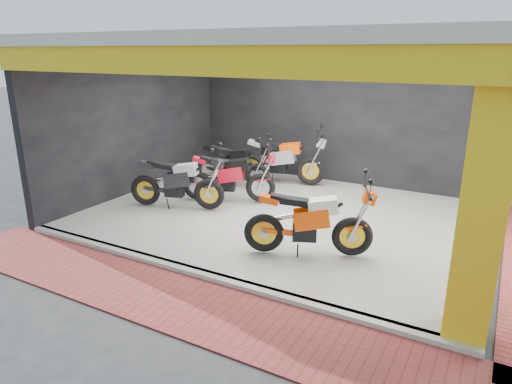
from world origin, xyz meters
The scene contains 14 objects.
ground centered at (0.00, 0.00, 0.00)m, with size 80.00×80.00×0.00m, color #2D2D30.
showroom_floor centered at (0.00, 2.00, 0.05)m, with size 8.00×6.00×0.10m, color beige.
showroom_ceiling centered at (0.00, 2.00, 3.60)m, with size 8.40×6.40×0.20m, color beige.
back_wall centered at (0.00, 5.10, 1.75)m, with size 8.20×0.20×3.50m, color black.
left_wall centered at (-4.10, 2.00, 1.75)m, with size 0.20×6.20×3.50m, color black.
corner_column centered at (3.75, -0.75, 1.75)m, with size 0.50×0.50×3.50m, color gold.
header_beam_front centered at (0.00, -1.00, 3.30)m, with size 8.40×0.30×0.40m, color gold.
floor_kerb centered at (0.00, -1.02, 0.05)m, with size 8.00×0.20×0.10m, color beige.
paver_front centered at (0.00, -1.80, 0.01)m, with size 9.00×1.40×0.03m, color maroon.
moto_hero centered at (1.84, 0.66, 0.80)m, with size 2.29×0.85×1.40m, color #FF4E0A, non-canonical shape.
moto_row_a centered at (-1.59, 1.43, 0.79)m, with size 2.27×0.84×1.39m, color black, non-canonical shape.
moto_row_b centered at (-0.86, 2.41, 0.79)m, with size 2.26×0.84×1.38m, color red, non-canonical shape.
moto_row_c centered at (-0.41, 4.26, 0.84)m, with size 2.42×0.90×1.48m, color #97999E, non-canonical shape.
moto_row_d centered at (-1.43, 3.31, 0.76)m, with size 2.17×0.81×1.33m, color black, non-canonical shape.
Camera 1 is at (3.87, -6.27, 3.44)m, focal length 32.00 mm.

